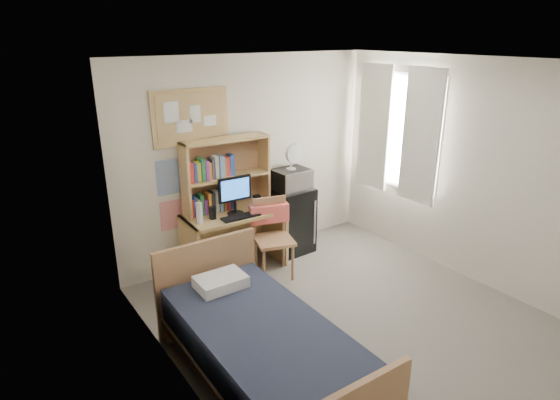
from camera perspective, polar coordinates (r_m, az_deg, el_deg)
floor at (r=5.06m, az=9.45°, el=-14.75°), size 3.60×4.20×0.02m
ceiling at (r=4.19m, az=11.53°, el=16.16°), size 3.60×4.20×0.02m
wall_back at (r=6.04m, az=-3.79°, el=5.02°), size 3.60×0.04×2.60m
wall_left at (r=3.50m, az=-11.14°, el=-6.66°), size 0.04×4.20×2.60m
wall_right at (r=5.82m, az=23.08°, el=2.88°), size 0.04×4.20×2.60m
window_unit at (r=6.41m, az=14.17°, el=8.08°), size 0.10×1.40×1.70m
curtain_left at (r=6.13m, az=16.79°, el=7.33°), size 0.04×0.55×1.70m
curtain_right at (r=6.65m, az=11.41°, el=8.70°), size 0.04×0.55×1.70m
bulletin_board at (r=5.54m, az=-10.85°, el=9.93°), size 0.94×0.03×0.64m
poster_wave at (r=5.58m, az=-13.42°, el=2.72°), size 0.30×0.01×0.42m
poster_japan at (r=5.73m, az=-13.05°, el=-1.77°), size 0.28×0.01×0.36m
desk at (r=5.88m, az=-5.60°, el=-4.99°), size 1.25×0.66×0.76m
desk_chair at (r=5.64m, az=-0.76°, el=-4.83°), size 0.60×0.60×0.97m
mini_fridge at (r=6.32m, az=1.20°, el=-2.41°), size 0.54×0.54×0.89m
bed at (r=4.14m, az=-2.02°, el=-18.32°), size 1.07×2.09×0.57m
hutch at (r=5.71m, az=-6.57°, el=3.12°), size 1.10×0.32×0.89m
monitor at (r=5.60m, az=-5.52°, el=0.44°), size 0.42×0.05×0.45m
keyboard at (r=5.56m, az=-4.78°, el=-2.03°), size 0.48×0.17×0.02m
speaker_left at (r=5.53m, az=-8.23°, el=-1.56°), size 0.07×0.07×0.16m
speaker_right at (r=5.78m, az=-2.84°, el=-0.28°), size 0.08×0.08×0.18m
water_bottle at (r=5.41m, az=-9.80°, el=-1.59°), size 0.08×0.08×0.25m
hoodie at (r=5.72m, az=-1.36°, el=-1.60°), size 0.50×0.28×0.23m
microwave at (r=6.11m, az=1.35°, el=2.55°), size 0.47×0.36×0.27m
desk_fan at (r=6.03m, az=1.38°, el=5.19°), size 0.26×0.26×0.32m
pillow at (r=4.50m, az=-7.23°, el=-9.85°), size 0.46×0.33×0.11m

